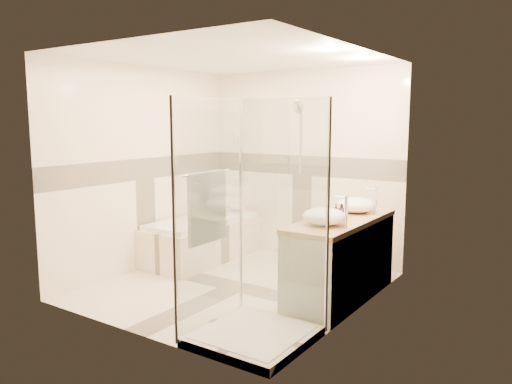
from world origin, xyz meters
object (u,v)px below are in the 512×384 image
Objects in this scene: vessel_sink_near at (356,205)px; vanity at (341,259)px; bathtub at (203,237)px; amenity_bottle_b at (342,211)px; shower_enclosure at (247,279)px; amenity_bottle_a at (336,212)px; vessel_sink_far at (324,216)px.

vanity is at bearing -87.28° from vessel_sink_near.
amenity_bottle_b is (2.13, -0.31, 0.62)m from bathtub.
bathtub is at bearing 138.90° from shower_enclosure.
amenity_bottle_a is at bearing -90.00° from vessel_sink_near.
vessel_sink_far is (0.27, 0.90, 0.43)m from shower_enclosure.
shower_enclosure is 1.27m from amenity_bottle_a.
shower_enclosure is 4.81× the size of vessel_sink_near.
bathtub is at bearing 161.39° from vessel_sink_far.
amenity_bottle_b is (0.00, -0.38, -0.01)m from vessel_sink_near.
amenity_bottle_a is (0.00, -0.52, -0.00)m from vessel_sink_near.
vessel_sink_far reaches higher than vanity.
vessel_sink_near is (0.27, 1.69, 0.43)m from shower_enclosure.
amenity_bottle_a is at bearing -11.96° from bathtub.
shower_enclosure is 4.88× the size of vessel_sink_far.
vanity reaches higher than bathtub.
vessel_sink_far is 0.40m from amenity_bottle_b.
shower_enclosure is at bearing -99.16° from vessel_sink_near.
vanity is at bearing 77.03° from shower_enclosure.
amenity_bottle_b is at bearing 118.48° from vanity.
amenity_bottle_a is at bearing -90.00° from amenity_bottle_b.
vessel_sink_near reaches higher than vessel_sink_far.
vanity is 3.82× the size of vessel_sink_near.
vessel_sink_far and amenity_bottle_a have the same top height.
vanity is 0.66m from vessel_sink_near.
bathtub is at bearing 170.75° from vanity.
amenity_bottle_b is at bearing 90.00° from amenity_bottle_a.
vanity is at bearing -9.25° from bathtub.
vessel_sink_near is (2.13, 0.07, 0.63)m from bathtub.
shower_enclosure is 1.77m from vessel_sink_near.
vanity is 0.63m from vessel_sink_far.
bathtub is 4.01× the size of vessel_sink_near.
shower_enclosure is at bearing -102.97° from vanity.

